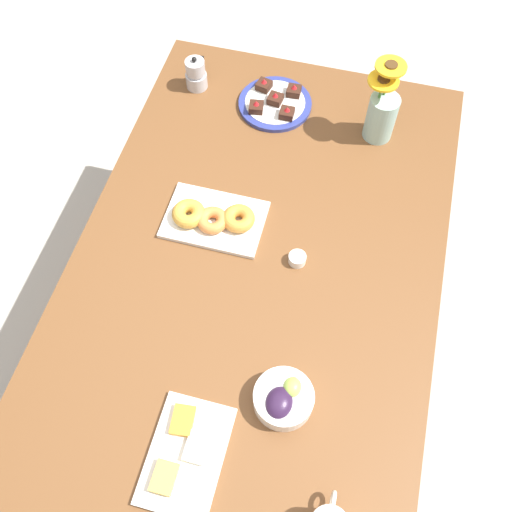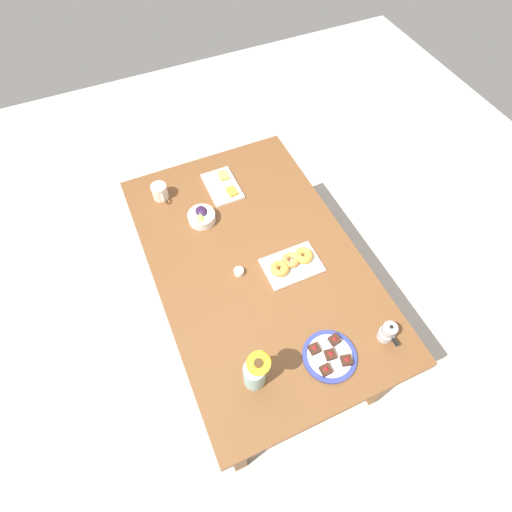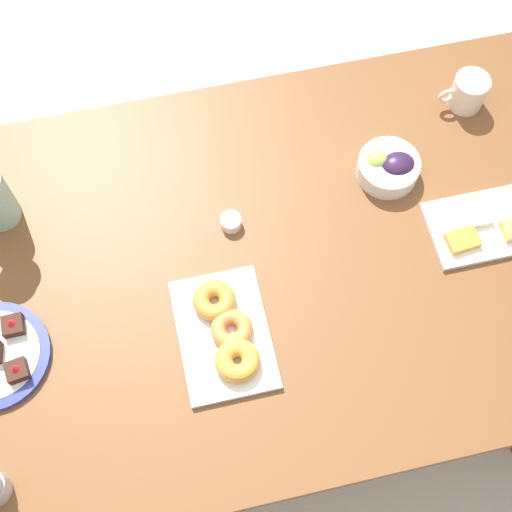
{
  "view_description": "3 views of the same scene",
  "coord_description": "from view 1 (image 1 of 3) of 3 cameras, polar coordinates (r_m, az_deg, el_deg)",
  "views": [
    {
      "loc": [
        -0.73,
        -0.19,
        2.1
      ],
      "look_at": [
        0.0,
        0.0,
        0.78
      ],
      "focal_mm": 40.0,
      "sensor_mm": 36.0,
      "label": 1
    },
    {
      "loc": [
        0.98,
        -0.44,
        2.43
      ],
      "look_at": [
        0.0,
        0.0,
        0.78
      ],
      "focal_mm": 28.0,
      "sensor_mm": 36.0,
      "label": 2
    },
    {
      "loc": [
        0.14,
        0.63,
        2.19
      ],
      "look_at": [
        0.0,
        0.0,
        0.78
      ],
      "focal_mm": 50.0,
      "sensor_mm": 36.0,
      "label": 3
    }
  ],
  "objects": [
    {
      "name": "grape_bowl",
      "position": [
        1.39,
        2.74,
        -14.07
      ],
      "size": [
        0.14,
        0.14,
        0.07
      ],
      "color": "white",
      "rests_on": "dining_table"
    },
    {
      "name": "dessert_plate",
      "position": [
        1.9,
        1.92,
        15.06
      ],
      "size": [
        0.24,
        0.24,
        0.05
      ],
      "color": "navy",
      "rests_on": "dining_table"
    },
    {
      "name": "moka_pot",
      "position": [
        1.95,
        -6.02,
        17.61
      ],
      "size": [
        0.11,
        0.07,
        0.12
      ],
      "color": "#B7B7BC",
      "rests_on": "dining_table"
    },
    {
      "name": "ground_plane",
      "position": [
        2.23,
        -0.0,
        -9.96
      ],
      "size": [
        6.0,
        6.0,
        0.0
      ],
      "primitive_type": "plane",
      "color": "#B7B2A8"
    },
    {
      "name": "cheese_platter",
      "position": [
        1.38,
        -7.11,
        -19.04
      ],
      "size": [
        0.26,
        0.17,
        0.03
      ],
      "color": "white",
      "rests_on": "dining_table"
    },
    {
      "name": "dining_table",
      "position": [
        1.63,
        -0.0,
        -2.18
      ],
      "size": [
        1.6,
        1.0,
        0.74
      ],
      "color": "brown",
      "rests_on": "ground_plane"
    },
    {
      "name": "croissant_platter",
      "position": [
        1.61,
        -4.29,
        3.78
      ],
      "size": [
        0.19,
        0.28,
        0.05
      ],
      "color": "white",
      "rests_on": "dining_table"
    },
    {
      "name": "jam_cup_honey",
      "position": [
        1.55,
        4.15,
        -0.26
      ],
      "size": [
        0.05,
        0.05,
        0.03
      ],
      "color": "white",
      "rests_on": "dining_table"
    },
    {
      "name": "flower_vase",
      "position": [
        1.8,
        12.45,
        13.79
      ],
      "size": [
        0.11,
        0.11,
        0.26
      ],
      "color": "#99C1B7",
      "rests_on": "dining_table"
    }
  ]
}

